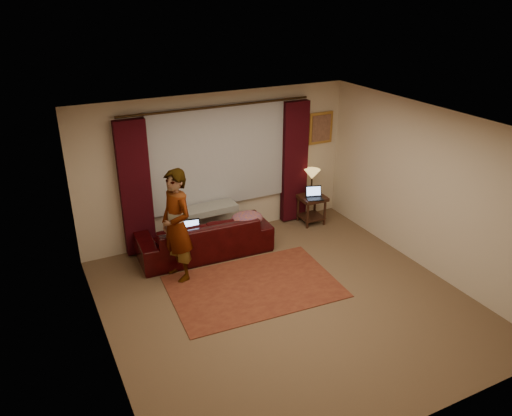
% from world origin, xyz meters
% --- Properties ---
extents(floor, '(5.00, 5.00, 0.01)m').
position_xyz_m(floor, '(0.00, 0.00, -0.01)').
color(floor, brown).
rests_on(floor, ground).
extents(ceiling, '(5.00, 5.00, 0.02)m').
position_xyz_m(ceiling, '(0.00, 0.00, 2.60)').
color(ceiling, silver).
rests_on(ceiling, ground).
extents(wall_back, '(5.00, 0.02, 2.60)m').
position_xyz_m(wall_back, '(0.00, 2.50, 1.30)').
color(wall_back, beige).
rests_on(wall_back, ground).
extents(wall_front, '(5.00, 0.02, 2.60)m').
position_xyz_m(wall_front, '(0.00, -2.50, 1.30)').
color(wall_front, beige).
rests_on(wall_front, ground).
extents(wall_left, '(0.02, 5.00, 2.60)m').
position_xyz_m(wall_left, '(-2.50, 0.00, 1.30)').
color(wall_left, beige).
rests_on(wall_left, ground).
extents(wall_right, '(0.02, 5.00, 2.60)m').
position_xyz_m(wall_right, '(2.50, 0.00, 1.30)').
color(wall_right, beige).
rests_on(wall_right, ground).
extents(sheer_curtain, '(2.50, 0.05, 1.80)m').
position_xyz_m(sheer_curtain, '(0.00, 2.44, 1.50)').
color(sheer_curtain, '#A4A4AB').
rests_on(sheer_curtain, wall_back).
extents(drape_left, '(0.50, 0.14, 2.30)m').
position_xyz_m(drape_left, '(-1.50, 2.39, 1.18)').
color(drape_left, black).
rests_on(drape_left, floor).
extents(drape_right, '(0.50, 0.14, 2.30)m').
position_xyz_m(drape_right, '(1.50, 2.39, 1.18)').
color(drape_right, black).
rests_on(drape_right, floor).
extents(curtain_rod, '(0.04, 0.04, 3.40)m').
position_xyz_m(curtain_rod, '(0.00, 2.39, 2.38)').
color(curtain_rod, '#301F0F').
rests_on(curtain_rod, wall_back).
extents(picture_frame, '(0.50, 0.04, 0.60)m').
position_xyz_m(picture_frame, '(2.10, 2.47, 1.75)').
color(picture_frame, '#B68236').
rests_on(picture_frame, wall_back).
extents(sofa, '(2.29, 1.08, 0.90)m').
position_xyz_m(sofa, '(-0.53, 1.90, 0.45)').
color(sofa, black).
rests_on(sofa, floor).
extents(throw_blanket, '(0.96, 0.41, 0.11)m').
position_xyz_m(throw_blanket, '(-0.31, 2.17, 0.92)').
color(throw_blanket, gray).
rests_on(throw_blanket, sofa).
extents(clothing_pile, '(0.68, 0.59, 0.24)m').
position_xyz_m(clothing_pile, '(0.17, 1.70, 0.57)').
color(clothing_pile, brown).
rests_on(clothing_pile, sofa).
extents(laptop_sofa, '(0.43, 0.45, 0.26)m').
position_xyz_m(laptop_sofa, '(-0.84, 1.70, 0.58)').
color(laptop_sofa, black).
rests_on(laptop_sofa, sofa).
extents(area_rug, '(2.60, 1.81, 0.01)m').
position_xyz_m(area_rug, '(-0.25, 0.58, 0.01)').
color(area_rug, maroon).
rests_on(area_rug, floor).
extents(end_table, '(0.50, 0.50, 0.56)m').
position_xyz_m(end_table, '(1.74, 2.11, 0.28)').
color(end_table, black).
rests_on(end_table, floor).
extents(tiffany_lamp, '(0.37, 0.37, 0.49)m').
position_xyz_m(tiffany_lamp, '(1.79, 2.22, 0.80)').
color(tiffany_lamp, olive).
rests_on(tiffany_lamp, end_table).
extents(laptop_table, '(0.39, 0.40, 0.22)m').
position_xyz_m(laptop_table, '(1.71, 1.96, 0.67)').
color(laptop_table, black).
rests_on(laptop_table, end_table).
extents(person, '(0.64, 0.64, 1.79)m').
position_xyz_m(person, '(-1.16, 1.36, 0.89)').
color(person, gray).
rests_on(person, floor).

